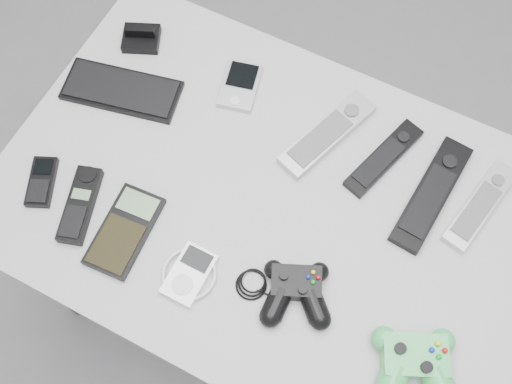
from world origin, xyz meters
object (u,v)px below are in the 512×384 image
at_px(cordless_handset, 80,205).
at_px(calculator, 125,231).
at_px(desk, 278,217).
at_px(remote_silver_a, 328,134).
at_px(remote_silver_b, 480,205).
at_px(mp3_player, 189,274).
at_px(controller_black, 296,290).
at_px(remote_black_a, 384,158).
at_px(remote_black_b, 432,193).
at_px(controller_green, 415,366).
at_px(pda_keyboard, 122,90).
at_px(pda, 240,86).
at_px(mobile_phone, 42,182).

bearing_deg(cordless_handset, calculator, -20.47).
height_order(desk, remote_silver_a, remote_silver_a).
xyz_separation_m(remote_silver_b, mp3_player, (-0.41, -0.36, -0.00)).
relative_size(desk, remote_silver_b, 5.30).
bearing_deg(controller_black, remote_black_a, 58.93).
distance_m(desk, remote_black_b, 0.29).
bearing_deg(remote_black_b, remote_black_a, 169.53).
xyz_separation_m(remote_black_b, controller_black, (-0.14, -0.28, 0.01)).
relative_size(remote_black_a, cordless_handset, 1.27).
bearing_deg(remote_silver_b, controller_black, -116.03).
distance_m(controller_black, controller_green, 0.23).
xyz_separation_m(desk, cordless_handset, (-0.32, -0.17, 0.07)).
bearing_deg(mp3_player, pda_keyboard, 139.26).
xyz_separation_m(remote_black_a, mp3_player, (-0.22, -0.37, -0.00)).
distance_m(pda_keyboard, remote_silver_a, 0.42).
relative_size(remote_silver_b, cordless_handset, 1.34).
relative_size(remote_black_b, controller_black, 1.16).
bearing_deg(remote_silver_a, cordless_handset, -115.98).
bearing_deg(pda, mp3_player, -88.66).
bearing_deg(pda_keyboard, mobile_phone, -108.28).
relative_size(remote_silver_a, remote_black_b, 0.92).
relative_size(cordless_handset, controller_black, 0.72).
bearing_deg(cordless_handset, remote_black_b, 11.59).
relative_size(cordless_handset, controller_green, 0.94).
height_order(pda_keyboard, remote_silver_b, remote_silver_b).
bearing_deg(remote_black_b, mobile_phone, -149.86).
distance_m(mp3_player, controller_green, 0.41).
bearing_deg(pda, mobile_phone, -136.56).
relative_size(pda_keyboard, remote_silver_b, 1.17).
xyz_separation_m(pda, remote_silver_b, (0.51, -0.03, 0.00)).
distance_m(pda, remote_black_b, 0.43).
distance_m(desk, remote_silver_a, 0.19).
xyz_separation_m(desk, remote_black_b, (0.24, 0.14, 0.07)).
bearing_deg(desk, controller_green, -26.54).
xyz_separation_m(remote_silver_b, cordless_handset, (-0.65, -0.34, 0.00)).
distance_m(remote_silver_a, cordless_handset, 0.48).
height_order(pda, remote_silver_a, remote_silver_a).
bearing_deg(remote_black_a, mp3_player, -103.44).
distance_m(remote_black_b, remote_silver_b, 0.09).
xyz_separation_m(remote_silver_b, controller_green, (-0.01, -0.33, 0.02)).
bearing_deg(cordless_handset, pda_keyboard, 87.60).
xyz_separation_m(remote_black_b, calculator, (-0.47, -0.32, -0.00)).
bearing_deg(mobile_phone, mp3_player, -29.17).
xyz_separation_m(remote_black_a, mobile_phone, (-0.55, -0.34, -0.00)).
distance_m(mp3_player, controller_black, 0.19).
height_order(remote_silver_b, controller_black, controller_black).
relative_size(desk, remote_silver_a, 4.76).
relative_size(desk, mp3_player, 10.16).
relative_size(calculator, controller_green, 1.06).
height_order(pda_keyboard, controller_black, controller_black).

